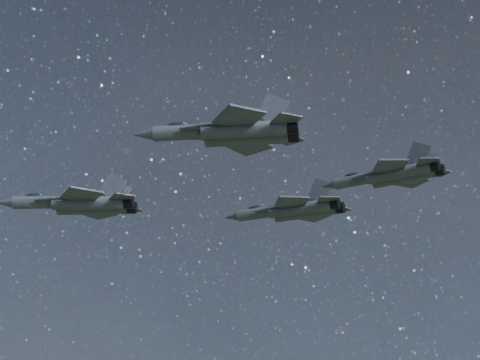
# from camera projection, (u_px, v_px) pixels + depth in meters

# --- Properties ---
(jet_lead) EXTENTS (19.37, 13.29, 4.86)m
(jet_lead) POSITION_uv_depth(u_px,v_px,m) (79.00, 204.00, 86.16)
(jet_lead) COLOR #394047
(jet_left) EXTENTS (19.46, 13.35, 4.88)m
(jet_left) POSITION_uv_depth(u_px,v_px,m) (293.00, 210.00, 96.01)
(jet_left) COLOR #394047
(jet_right) EXTENTS (18.82, 13.15, 4.74)m
(jet_right) POSITION_uv_depth(u_px,v_px,m) (231.00, 132.00, 70.59)
(jet_right) COLOR #394047
(jet_slot) EXTENTS (16.04, 10.75, 4.06)m
(jet_slot) POSITION_uv_depth(u_px,v_px,m) (391.00, 175.00, 79.50)
(jet_slot) COLOR #394047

